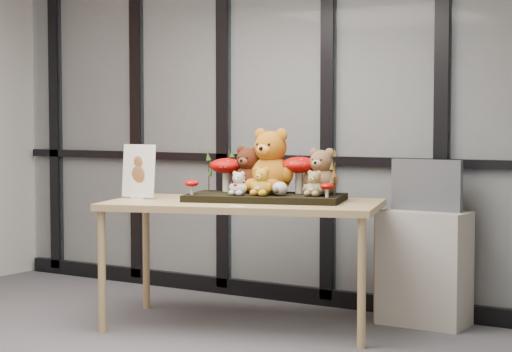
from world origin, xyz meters
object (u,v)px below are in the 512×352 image
Objects in this scene: bear_white_bow at (239,182)px; mushroom_front_left at (192,187)px; display_table at (244,211)px; bear_tan_back at (322,169)px; mushroom_back_right at (299,173)px; mushroom_front_right at (327,189)px; cabinet at (424,268)px; bear_brown_medium at (249,167)px; bear_beige_small at (314,182)px; monitor at (426,185)px; plush_cream_hedgehog at (280,188)px; mushroom_back_left at (226,173)px; diorama_tray at (266,198)px; sign_holder at (139,173)px; bear_small_yellow at (262,180)px; bear_pooh_yellow at (271,157)px.

bear_white_bow is 0.31m from mushroom_front_left.
bear_tan_back is at bearing 15.26° from display_table.
mushroom_back_right reaches higher than mushroom_front_right.
bear_brown_medium is at bearing -154.10° from cabinet.
bear_beige_small is 0.38× the size of monitor.
mushroom_front_right reaches higher than cabinet.
bear_beige_small is at bearing 23.02° from mushroom_front_left.
bear_tan_back is at bearing 82.49° from bear_beige_small.
mushroom_back_left is at bearing 149.23° from plush_cream_hedgehog.
bear_white_bow is 0.68× the size of mushroom_back_left.
sign_holder reaches higher than diorama_tray.
sign_holder reaches higher than mushroom_back_left.
mushroom_front_right is at bearing -18.49° from diorama_tray.
bear_small_yellow is at bearing -110.83° from mushroom_back_right.
mushroom_back_right is 0.74× the size of sign_holder.
sign_holder is 0.76× the size of monitor.
diorama_tray is 2.77× the size of sign_holder.
bear_white_bow is at bearing 21.02° from mushroom_front_left.
bear_pooh_yellow is 1.38× the size of bear_brown_medium.
bear_small_yellow is 0.33m from bear_beige_small.
bear_white_bow is at bearing -89.96° from bear_brown_medium.
bear_white_bow is at bearing -121.36° from bear_pooh_yellow.
bear_tan_back is at bearing 19.43° from sign_holder.
bear_tan_back is 0.44× the size of cabinet.
bear_small_yellow reaches higher than bear_white_bow.
mushroom_front_left reaches higher than diorama_tray.
plush_cream_hedgehog is 0.57m from mushroom_front_left.
bear_beige_small reaches higher than plush_cream_hedgehog.
bear_tan_back reaches higher than cabinet.
bear_brown_medium reaches higher than monitor.
cabinet is (1.67, 0.87, -0.61)m from sign_holder.
bear_tan_back is 0.54m from bear_white_bow.
cabinet is at bearing 24.04° from sign_holder.
mushroom_back_right is at bearing -150.53° from cabinet.
mushroom_back_left reaches higher than diorama_tray.
bear_white_bow is 1.69× the size of mushroom_front_right.
monitor is (0.82, 0.71, -0.05)m from bear_small_yellow.
mushroom_back_right is at bearing -0.24° from bear_pooh_yellow.
mushroom_front_right is at bearing 9.79° from sign_holder.
mushroom_front_right is at bearing -8.10° from plush_cream_hedgehog.
bear_tan_back reaches higher than mushroom_front_left.
plush_cream_hedgehog is at bearing -7.72° from display_table.
display_table is at bearing -144.61° from monitor.
bear_beige_small is at bearing -36.88° from mushroom_back_right.
plush_cream_hedgehog is at bearing 15.11° from bear_small_yellow.
mushroom_back_left is 0.80m from mushroom_front_right.
mushroom_front_left is 1.53m from monitor.
display_table is at bearing -127.66° from bear_pooh_yellow.
diorama_tray is 0.18m from bear_small_yellow.
diorama_tray is 2.94× the size of bear_brown_medium.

